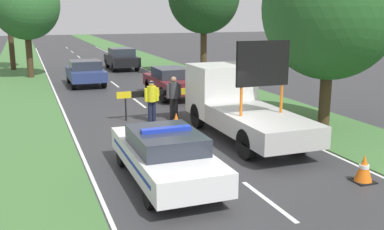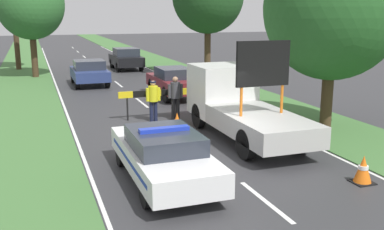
# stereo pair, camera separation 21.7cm
# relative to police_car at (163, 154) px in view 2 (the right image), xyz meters

# --- Properties ---
(ground_plane) EXTENTS (160.00, 160.00, 0.00)m
(ground_plane) POSITION_rel_police_car_xyz_m (1.84, 0.92, -0.71)
(ground_plane) COLOR #333335
(lane_markings) EXTENTS (7.27, 63.57, 0.01)m
(lane_markings) POSITION_rel_police_car_xyz_m (1.84, 16.13, -0.70)
(lane_markings) COLOR silver
(lane_markings) RESTS_ON ground
(grass_verge_left) EXTENTS (3.55, 120.00, 0.03)m
(grass_verge_left) POSITION_rel_police_car_xyz_m (-3.62, 20.92, -0.69)
(grass_verge_left) COLOR #427038
(grass_verge_left) RESTS_ON ground
(grass_verge_right) EXTENTS (3.55, 120.00, 0.03)m
(grass_verge_right) POSITION_rel_police_car_xyz_m (7.30, 20.92, -0.69)
(grass_verge_right) COLOR #427038
(grass_verge_right) RESTS_ON ground
(police_car) EXTENTS (1.82, 4.90, 1.44)m
(police_car) POSITION_rel_police_car_xyz_m (0.00, 0.00, 0.00)
(police_car) COLOR white
(police_car) RESTS_ON ground
(work_truck) EXTENTS (2.11, 6.25, 3.40)m
(work_truck) POSITION_rel_police_car_xyz_m (3.68, 3.41, 0.43)
(work_truck) COLOR white
(work_truck) RESTS_ON ground
(road_barrier) EXTENTS (3.48, 0.08, 1.17)m
(road_barrier) POSITION_rel_police_car_xyz_m (1.87, 6.83, 0.27)
(road_barrier) COLOR black
(road_barrier) RESTS_ON ground
(police_officer) EXTENTS (0.59, 0.37, 1.63)m
(police_officer) POSITION_rel_police_car_xyz_m (1.41, 6.34, 0.26)
(police_officer) COLOR #191E38
(police_officer) RESTS_ON ground
(pedestrian_civilian) EXTENTS (0.62, 0.40, 1.74)m
(pedestrian_civilian) POSITION_rel_police_car_xyz_m (2.35, 6.41, 0.31)
(pedestrian_civilian) COLOR #232326
(pedestrian_civilian) RESTS_ON ground
(traffic_cone_near_police) EXTENTS (0.53, 0.53, 0.73)m
(traffic_cone_near_police) POSITION_rel_police_car_xyz_m (1.78, 4.40, -0.35)
(traffic_cone_near_police) COLOR black
(traffic_cone_near_police) RESTS_ON ground
(traffic_cone_centre_front) EXTENTS (0.53, 0.53, 0.72)m
(traffic_cone_centre_front) POSITION_rel_police_car_xyz_m (4.72, -1.86, -0.35)
(traffic_cone_centre_front) COLOR black
(traffic_cone_centre_front) RESTS_ON ground
(traffic_cone_near_truck) EXTENTS (0.48, 0.48, 0.66)m
(traffic_cone_near_truck) POSITION_rel_police_car_xyz_m (4.83, 6.75, -0.38)
(traffic_cone_near_truck) COLOR black
(traffic_cone_near_truck) RESTS_ON ground
(queued_car_wagon_maroon) EXTENTS (1.72, 4.37, 1.52)m
(queued_car_wagon_maroon) POSITION_rel_police_car_xyz_m (3.70, 11.12, 0.10)
(queued_car_wagon_maroon) COLOR maroon
(queued_car_wagon_maroon) RESTS_ON ground
(queued_car_hatch_blue) EXTENTS (1.95, 3.95, 1.49)m
(queued_car_hatch_blue) POSITION_rel_police_car_xyz_m (0.17, 16.48, 0.08)
(queued_car_hatch_blue) COLOR navy
(queued_car_hatch_blue) RESTS_ON ground
(queued_car_sedan_black) EXTENTS (1.94, 4.35, 1.61)m
(queued_car_sedan_black) POSITION_rel_police_car_xyz_m (3.76, 23.36, 0.12)
(queued_car_sedan_black) COLOR black
(queued_car_sedan_black) RESTS_ON ground
(roadside_tree_near_left) EXTENTS (4.34, 4.34, 7.04)m
(roadside_tree_near_left) POSITION_rel_police_car_xyz_m (-2.82, 21.06, 4.03)
(roadside_tree_near_left) COLOR #42301E
(roadside_tree_near_left) RESTS_ON ground
(roadside_tree_mid_left) EXTENTS (4.94, 4.94, 7.00)m
(roadside_tree_mid_left) POSITION_rel_police_car_xyz_m (7.27, 3.25, 3.69)
(roadside_tree_mid_left) COLOR #42301E
(roadside_tree_mid_left) RESTS_ON ground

